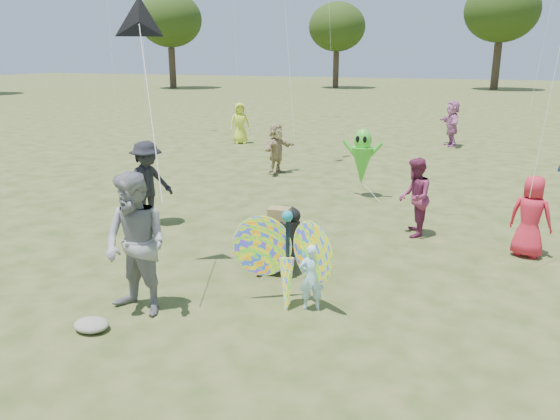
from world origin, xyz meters
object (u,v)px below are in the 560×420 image
object	(u,v)px
jogging_stroller	(281,234)
alien_kite	(362,159)
butterfly_kite	(287,261)
crowd_a	(531,217)
crowd_e	(415,197)
child_girl	(311,277)
crowd_d	(277,149)
crowd_b	(147,184)
crowd_j	(452,123)
adult_man	(136,245)
crowd_g	(240,123)

from	to	relation	value
jogging_stroller	alien_kite	distance (m)	5.26
butterfly_kite	alien_kite	world-z (taller)	alien_kite
jogging_stroller	crowd_a	bearing A→B (deg)	23.92
crowd_e	butterfly_kite	xyz separation A→B (m)	(-1.19, -3.91, -0.10)
child_girl	crowd_d	xyz separation A→B (m)	(-3.95, 8.38, 0.27)
crowd_a	jogging_stroller	xyz separation A→B (m)	(-3.89, -2.19, -0.13)
child_girl	crowd_b	size ratio (longest dim) A/B	0.54
crowd_a	crowd_e	world-z (taller)	crowd_e
child_girl	crowd_e	bearing A→B (deg)	-127.90
child_girl	jogging_stroller	size ratio (longest dim) A/B	0.90
child_girl	crowd_a	distance (m)	4.55
crowd_a	crowd_j	bearing A→B (deg)	-63.05
crowd_a	crowd_b	xyz separation A→B (m)	(-7.40, -0.95, 0.16)
adult_man	butterfly_kite	xyz separation A→B (m)	(1.83, 0.97, -0.32)
alien_kite	crowd_j	bearing A→B (deg)	81.57
adult_man	crowd_a	xyz separation A→B (m)	(5.12, 4.46, -0.27)
adult_man	alien_kite	xyz separation A→B (m)	(1.32, 7.52, -0.04)
child_girl	crowd_d	size ratio (longest dim) A/B	0.65
crowd_a	alien_kite	size ratio (longest dim) A/B	0.85
crowd_j	butterfly_kite	distance (m)	15.81
crowd_d	butterfly_kite	world-z (taller)	crowd_d
crowd_b	crowd_j	distance (m)	14.15
crowd_e	butterfly_kite	size ratio (longest dim) A/B	0.90
crowd_g	alien_kite	bearing A→B (deg)	-76.31
crowd_b	alien_kite	distance (m)	5.39
child_girl	crowd_a	world-z (taller)	crowd_a
crowd_d	adult_man	bearing A→B (deg)	-155.31
adult_man	jogging_stroller	world-z (taller)	adult_man
adult_man	crowd_d	size ratio (longest dim) A/B	1.33
child_girl	jogging_stroller	distance (m)	1.61
crowd_a	butterfly_kite	bearing A→B (deg)	62.50
child_girl	crowd_b	xyz separation A→B (m)	(-4.48, 2.53, 0.41)
adult_man	jogging_stroller	size ratio (longest dim) A/B	1.85
alien_kite	child_girl	bearing A→B (deg)	-82.36
crowd_d	crowd_j	distance (m)	8.63
crowd_b	crowd_j	world-z (taller)	crowd_b
crowd_e	crowd_g	world-z (taller)	crowd_g
crowd_j	child_girl	bearing A→B (deg)	-23.47
crowd_b	crowd_g	world-z (taller)	crowd_b
child_girl	adult_man	bearing A→B (deg)	-1.83
adult_man	crowd_a	size ratio (longest dim) A/B	1.36
crowd_b	alien_kite	size ratio (longest dim) A/B	1.03
child_girl	jogging_stroller	bearing A→B (deg)	-79.02
crowd_a	alien_kite	xyz separation A→B (m)	(-3.80, 3.06, 0.23)
child_girl	butterfly_kite	bearing A→B (deg)	-24.23
butterfly_kite	crowd_b	bearing A→B (deg)	148.36
crowd_g	jogging_stroller	xyz separation A→B (m)	(6.58, -11.96, -0.21)
butterfly_kite	crowd_d	bearing A→B (deg)	113.15
child_girl	crowd_e	world-z (taller)	crowd_e
butterfly_kite	crowd_g	bearing A→B (deg)	118.44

